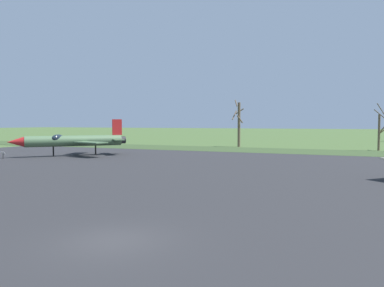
# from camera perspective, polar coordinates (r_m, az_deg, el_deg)

# --- Properties ---
(ground_plane) EXTENTS (600.00, 600.00, 0.00)m
(ground_plane) POSITION_cam_1_polar(r_m,az_deg,el_deg) (15.52, -11.75, -14.29)
(ground_plane) COLOR #425B2D
(asphalt_apron) EXTENTS (103.67, 55.64, 0.05)m
(asphalt_apron) POSITION_cam_1_polar(r_m,az_deg,el_deg) (30.37, 6.82, -5.61)
(asphalt_apron) COLOR #28282B
(asphalt_apron) RESTS_ON ground
(grass_verge_strip) EXTENTS (163.67, 12.00, 0.06)m
(grass_verge_strip) POSITION_cam_1_polar(r_m,az_deg,el_deg) (63.34, 15.64, -1.15)
(grass_verge_strip) COLOR #334825
(grass_verge_strip) RESTS_ON ground
(jet_fighter_front_right) EXTENTS (12.32, 13.33, 5.15)m
(jet_fighter_front_right) POSITION_cam_1_polar(r_m,az_deg,el_deg) (54.96, -17.64, 0.42)
(jet_fighter_front_right) COLOR #4C6B47
(jet_fighter_front_right) RESTS_ON ground
(info_placard_front_right) EXTENTS (0.57, 0.33, 0.94)m
(info_placard_front_right) POSITION_cam_1_polar(r_m,az_deg,el_deg) (53.95, -26.57, -1.49)
(info_placard_front_right) COLOR black
(info_placard_front_right) RESTS_ON ground
(bare_tree_far_left) EXTENTS (2.07, 2.10, 9.09)m
(bare_tree_far_left) POSITION_cam_1_polar(r_m,az_deg,el_deg) (73.75, 7.06, 3.05)
(bare_tree_far_left) COLOR brown
(bare_tree_far_left) RESTS_ON ground
(bare_tree_left_of_center) EXTENTS (2.32, 2.65, 7.87)m
(bare_tree_left_of_center) POSITION_cam_1_polar(r_m,az_deg,el_deg) (70.49, 26.44, 1.85)
(bare_tree_left_of_center) COLOR brown
(bare_tree_left_of_center) RESTS_ON ground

